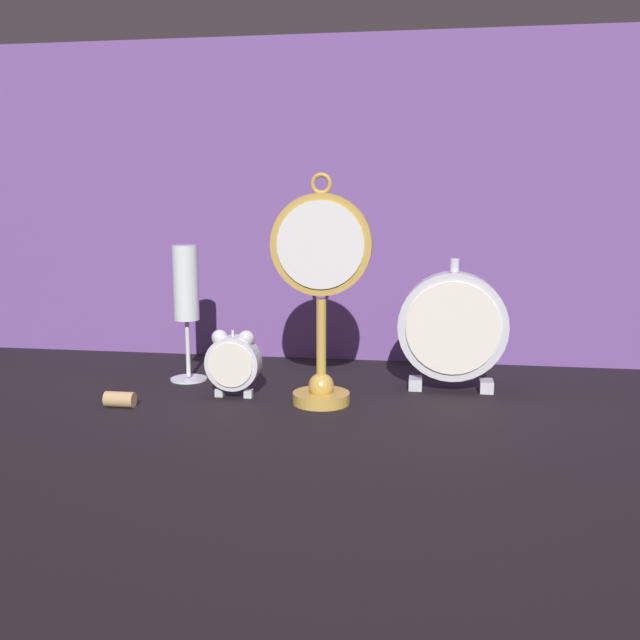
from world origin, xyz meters
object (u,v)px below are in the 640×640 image
pocket_watch_on_stand (321,288)px  wine_cork (120,399)px  alarm_clock_twin_bell (233,360)px  champagne_flute (186,294)px  mantel_clock_silver (452,327)px

pocket_watch_on_stand → wine_cork: 0.32m
alarm_clock_twin_bell → champagne_flute: bearing=139.0°
champagne_flute → wine_cork: (-0.05, -0.16, -0.13)m
champagne_flute → alarm_clock_twin_bell: bearing=-41.0°
pocket_watch_on_stand → alarm_clock_twin_bell: 0.17m
champagne_flute → pocket_watch_on_stand: bearing=-23.2°
alarm_clock_twin_bell → mantel_clock_silver: (0.32, 0.08, 0.04)m
champagne_flute → mantel_clock_silver: bearing=-0.2°
champagne_flute → wine_cork: bearing=-106.0°
alarm_clock_twin_bell → wine_cork: (-0.15, -0.07, -0.04)m
alarm_clock_twin_bell → mantel_clock_silver: mantel_clock_silver is taller
pocket_watch_on_stand → champagne_flute: (-0.23, 0.10, -0.03)m
pocket_watch_on_stand → champagne_flute: bearing=156.8°
pocket_watch_on_stand → mantel_clock_silver: (0.19, 0.10, -0.07)m
mantel_clock_silver → champagne_flute: bearing=179.8°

